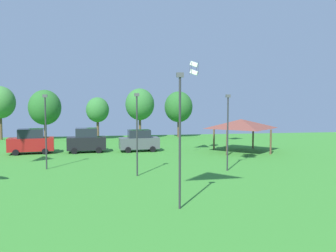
{
  "coord_description": "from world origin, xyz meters",
  "views": [
    {
      "loc": [
        -2.36,
        2.52,
        5.6
      ],
      "look_at": [
        -0.27,
        14.85,
        4.71
      ],
      "focal_mm": 38.0,
      "sensor_mm": 36.0,
      "label": 1
    }
  ],
  "objects_px": {
    "parked_car_third_from_left": "(139,141)",
    "treeline_tree_2": "(45,107)",
    "parked_car_leftmost": "(31,142)",
    "light_post_3": "(180,134)",
    "light_post_2": "(137,129)",
    "treeline_tree_1": "(0,102)",
    "treeline_tree_5": "(179,107)",
    "park_pavilion": "(241,124)",
    "light_post_0": "(228,128)",
    "kite_flying_6": "(194,68)",
    "parked_car_second_from_left": "(86,141)",
    "light_post_1": "(46,127)",
    "treeline_tree_3": "(98,110)",
    "treeline_tree_4": "(140,104)"
  },
  "relations": [
    {
      "from": "light_post_2",
      "to": "treeline_tree_3",
      "type": "xyz_separation_m",
      "value": [
        -3.56,
        26.0,
        0.8
      ]
    },
    {
      "from": "parked_car_second_from_left",
      "to": "light_post_2",
      "type": "bearing_deg",
      "value": -75.35
    },
    {
      "from": "treeline_tree_1",
      "to": "treeline_tree_2",
      "type": "xyz_separation_m",
      "value": [
        6.21,
        -0.45,
        -0.73
      ]
    },
    {
      "from": "treeline_tree_5",
      "to": "treeline_tree_4",
      "type": "bearing_deg",
      "value": -170.47
    },
    {
      "from": "park_pavilion",
      "to": "treeline_tree_1",
      "type": "distance_m",
      "value": 34.44
    },
    {
      "from": "treeline_tree_2",
      "to": "park_pavilion",
      "type": "bearing_deg",
      "value": -35.86
    },
    {
      "from": "parked_car_leftmost",
      "to": "light_post_0",
      "type": "distance_m",
      "value": 21.44
    },
    {
      "from": "light_post_2",
      "to": "park_pavilion",
      "type": "bearing_deg",
      "value": 41.12
    },
    {
      "from": "parked_car_third_from_left",
      "to": "parked_car_leftmost",
      "type": "bearing_deg",
      "value": 175.1
    },
    {
      "from": "light_post_1",
      "to": "treeline_tree_4",
      "type": "bearing_deg",
      "value": 66.69
    },
    {
      "from": "kite_flying_6",
      "to": "parked_car_third_from_left",
      "type": "xyz_separation_m",
      "value": [
        -5.44,
        3.13,
        -7.76
      ]
    },
    {
      "from": "kite_flying_6",
      "to": "treeline_tree_3",
      "type": "relative_size",
      "value": 0.24
    },
    {
      "from": "light_post_2",
      "to": "treeline_tree_2",
      "type": "height_order",
      "value": "treeline_tree_2"
    },
    {
      "from": "treeline_tree_5",
      "to": "park_pavilion",
      "type": "bearing_deg",
      "value": -77.51
    },
    {
      "from": "parked_car_second_from_left",
      "to": "light_post_0",
      "type": "height_order",
      "value": "light_post_0"
    },
    {
      "from": "treeline_tree_1",
      "to": "light_post_2",
      "type": "bearing_deg",
      "value": -58.36
    },
    {
      "from": "parked_car_third_from_left",
      "to": "treeline_tree_2",
      "type": "bearing_deg",
      "value": 125.85
    },
    {
      "from": "parked_car_leftmost",
      "to": "treeline_tree_5",
      "type": "bearing_deg",
      "value": 30.3
    },
    {
      "from": "treeline_tree_1",
      "to": "light_post_3",
      "type": "bearing_deg",
      "value": -62.74
    },
    {
      "from": "parked_car_second_from_left",
      "to": "park_pavilion",
      "type": "height_order",
      "value": "park_pavilion"
    },
    {
      "from": "light_post_0",
      "to": "treeline_tree_4",
      "type": "relative_size",
      "value": 0.82
    },
    {
      "from": "light_post_0",
      "to": "treeline_tree_5",
      "type": "height_order",
      "value": "treeline_tree_5"
    },
    {
      "from": "park_pavilion",
      "to": "light_post_3",
      "type": "bearing_deg",
      "value": -119.35
    },
    {
      "from": "parked_car_leftmost",
      "to": "light_post_3",
      "type": "bearing_deg",
      "value": -68.5
    },
    {
      "from": "parked_car_leftmost",
      "to": "parked_car_second_from_left",
      "type": "bearing_deg",
      "value": -6.77
    },
    {
      "from": "light_post_0",
      "to": "light_post_2",
      "type": "height_order",
      "value": "light_post_2"
    },
    {
      "from": "parked_car_second_from_left",
      "to": "parked_car_third_from_left",
      "type": "xyz_separation_m",
      "value": [
        5.72,
        -0.19,
        -0.11
      ]
    },
    {
      "from": "treeline_tree_1",
      "to": "treeline_tree_5",
      "type": "distance_m",
      "value": 25.98
    },
    {
      "from": "kite_flying_6",
      "to": "light_post_0",
      "type": "xyz_separation_m",
      "value": [
        0.58,
        -8.97,
        -5.49
      ]
    },
    {
      "from": "kite_flying_6",
      "to": "light_post_0",
      "type": "relative_size",
      "value": 0.24
    },
    {
      "from": "park_pavilion",
      "to": "parked_car_leftmost",
      "type": "bearing_deg",
      "value": 174.17
    },
    {
      "from": "parked_car_leftmost",
      "to": "treeline_tree_3",
      "type": "distance_m",
      "value": 14.85
    },
    {
      "from": "parked_car_second_from_left",
      "to": "light_post_1",
      "type": "distance_m",
      "value": 9.83
    },
    {
      "from": "parked_car_leftmost",
      "to": "treeline_tree_5",
      "type": "distance_m",
      "value": 23.87
    },
    {
      "from": "treeline_tree_4",
      "to": "parked_car_second_from_left",
      "type": "bearing_deg",
      "value": -117.87
    },
    {
      "from": "parked_car_third_from_left",
      "to": "treeline_tree_4",
      "type": "relative_size",
      "value": 0.6
    },
    {
      "from": "park_pavilion",
      "to": "treeline_tree_1",
      "type": "bearing_deg",
      "value": 149.61
    },
    {
      "from": "park_pavilion",
      "to": "light_post_0",
      "type": "height_order",
      "value": "light_post_0"
    },
    {
      "from": "light_post_2",
      "to": "treeline_tree_5",
      "type": "xyz_separation_m",
      "value": [
        8.63,
        27.37,
        1.18
      ]
    },
    {
      "from": "parked_car_third_from_left",
      "to": "light_post_1",
      "type": "xyz_separation_m",
      "value": [
        -8.39,
        -9.03,
        2.28
      ]
    },
    {
      "from": "kite_flying_6",
      "to": "parked_car_second_from_left",
      "type": "relative_size",
      "value": 0.35
    },
    {
      "from": "treeline_tree_1",
      "to": "treeline_tree_4",
      "type": "bearing_deg",
      "value": -5.11
    },
    {
      "from": "light_post_0",
      "to": "parked_car_second_from_left",
      "type": "bearing_deg",
      "value": 133.69
    },
    {
      "from": "parked_car_leftmost",
      "to": "park_pavilion",
      "type": "bearing_deg",
      "value": -12.85
    },
    {
      "from": "light_post_3",
      "to": "treeline_tree_5",
      "type": "xyz_separation_m",
      "value": [
        7.11,
        35.82,
        0.74
      ]
    },
    {
      "from": "parked_car_third_from_left",
      "to": "light_post_3",
      "type": "height_order",
      "value": "light_post_3"
    },
    {
      "from": "light_post_3",
      "to": "treeline_tree_3",
      "type": "xyz_separation_m",
      "value": [
        -5.08,
        34.45,
        0.36
      ]
    },
    {
      "from": "park_pavilion",
      "to": "treeline_tree_4",
      "type": "height_order",
      "value": "treeline_tree_4"
    },
    {
      "from": "kite_flying_6",
      "to": "treeline_tree_5",
      "type": "height_order",
      "value": "kite_flying_6"
    },
    {
      "from": "light_post_0",
      "to": "treeline_tree_2",
      "type": "relative_size",
      "value": 0.85
    }
  ]
}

